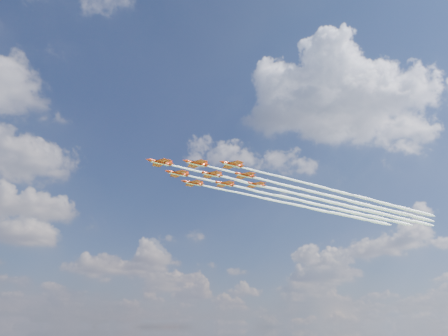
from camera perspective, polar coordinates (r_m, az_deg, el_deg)
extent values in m
cylinder|color=red|center=(145.08, -8.34, 0.72)|extent=(7.13, 1.12, 0.98)
cone|color=red|center=(143.26, -9.91, 1.09)|extent=(1.80, 1.01, 0.98)
cone|color=red|center=(146.89, -6.90, 0.39)|extent=(1.35, 0.92, 0.89)
ellipsoid|color=black|center=(144.48, -8.96, 1.01)|extent=(1.86, 0.85, 0.64)
cube|color=red|center=(145.25, -8.19, 0.67)|extent=(3.01, 8.23, 0.12)
cube|color=red|center=(146.61, -7.12, 0.44)|extent=(1.31, 3.22, 0.11)
cube|color=red|center=(146.97, -7.04, 0.71)|extent=(1.42, 0.15, 1.60)
cube|color=white|center=(144.92, -8.35, 0.56)|extent=(6.68, 0.94, 0.11)
cylinder|color=red|center=(144.70, -3.64, 0.60)|extent=(7.13, 1.12, 0.98)
cone|color=red|center=(142.56, -5.16, 0.96)|extent=(1.80, 1.01, 0.98)
cone|color=red|center=(146.80, -2.27, 0.26)|extent=(1.35, 0.92, 0.89)
ellipsoid|color=black|center=(143.97, -4.24, 0.89)|extent=(1.86, 0.85, 0.64)
cube|color=red|center=(144.90, -3.50, 0.54)|extent=(3.01, 8.23, 0.12)
cube|color=red|center=(146.48, -2.47, 0.31)|extent=(1.31, 3.22, 0.11)
cube|color=red|center=(146.85, -2.41, 0.59)|extent=(1.42, 0.15, 1.60)
cube|color=white|center=(144.54, -3.65, 0.43)|extent=(6.68, 0.94, 0.11)
cylinder|color=red|center=(154.68, -6.08, -0.71)|extent=(7.13, 1.12, 0.98)
cone|color=red|center=(152.68, -7.53, -0.39)|extent=(1.80, 1.01, 0.98)
cone|color=red|center=(156.65, -4.76, -1.01)|extent=(1.35, 0.92, 0.89)
ellipsoid|color=black|center=(154.00, -6.65, -0.44)|extent=(1.86, 0.85, 0.64)
cube|color=red|center=(154.87, -5.94, -0.76)|extent=(3.01, 8.23, 0.12)
cube|color=red|center=(156.35, -4.95, -0.97)|extent=(1.31, 3.22, 0.11)
cube|color=red|center=(156.70, -4.89, -0.70)|extent=(1.42, 0.15, 1.60)
cube|color=white|center=(154.54, -6.09, -0.87)|extent=(6.68, 0.94, 0.11)
cylinder|color=red|center=(145.29, 1.05, 0.47)|extent=(7.13, 1.12, 0.98)
cone|color=red|center=(142.85, -0.38, 0.84)|extent=(1.80, 1.01, 0.98)
cone|color=red|center=(147.68, 2.35, 0.14)|extent=(1.35, 0.92, 0.89)
ellipsoid|color=black|center=(144.44, 0.48, 0.76)|extent=(1.86, 0.85, 0.64)
cube|color=red|center=(145.53, 1.19, 0.42)|extent=(3.01, 8.23, 0.12)
cube|color=red|center=(147.32, 2.16, 0.19)|extent=(1.31, 3.22, 0.11)
cube|color=red|center=(147.70, 2.21, 0.46)|extent=(1.42, 0.15, 1.60)
cube|color=white|center=(145.14, 1.05, 0.31)|extent=(6.68, 0.94, 0.11)
cylinder|color=red|center=(154.75, -1.68, -0.83)|extent=(7.13, 1.12, 0.98)
cone|color=red|center=(152.46, -3.06, -0.51)|extent=(1.80, 1.01, 0.98)
cone|color=red|center=(156.99, -0.42, -1.12)|extent=(1.35, 0.92, 0.89)
ellipsoid|color=black|center=(153.95, -2.23, -0.56)|extent=(1.86, 0.85, 0.64)
cube|color=red|center=(154.97, -1.54, -0.88)|extent=(3.01, 8.23, 0.12)
cube|color=red|center=(156.65, -0.60, -1.08)|extent=(1.31, 3.22, 0.11)
cube|color=red|center=(157.01, -0.55, -0.82)|extent=(1.42, 0.15, 1.60)
cube|color=white|center=(154.60, -1.68, -0.99)|extent=(6.68, 0.94, 0.11)
cylinder|color=red|center=(164.59, -4.09, -1.98)|extent=(7.13, 1.12, 0.98)
cone|color=red|center=(162.43, -5.42, -1.69)|extent=(1.80, 1.01, 0.98)
cone|color=red|center=(166.70, -2.87, -2.24)|extent=(1.35, 0.92, 0.89)
ellipsoid|color=black|center=(163.84, -4.61, -1.73)|extent=(1.86, 0.85, 0.64)
cube|color=red|center=(164.79, -3.96, -2.02)|extent=(3.01, 8.23, 0.12)
cube|color=red|center=(166.38, -3.05, -2.20)|extent=(1.31, 3.22, 0.11)
cube|color=red|center=(166.71, -2.99, -1.95)|extent=(1.42, 0.15, 1.60)
cube|color=white|center=(164.45, -4.09, -2.12)|extent=(6.68, 0.94, 0.11)
cylinder|color=red|center=(155.73, 2.69, -0.94)|extent=(7.13, 1.12, 0.98)
cone|color=red|center=(153.15, 1.39, -0.62)|extent=(1.80, 1.01, 0.98)
cone|color=red|center=(158.22, 3.88, -1.23)|extent=(1.35, 0.92, 0.89)
ellipsoid|color=black|center=(154.82, 2.17, -0.68)|extent=(1.86, 0.85, 0.64)
cube|color=red|center=(155.97, 2.82, -0.99)|extent=(3.01, 8.23, 0.12)
cube|color=red|center=(157.85, 3.71, -1.19)|extent=(1.31, 3.22, 0.11)
cube|color=red|center=(158.21, 3.75, -0.93)|extent=(1.42, 0.15, 1.60)
cube|color=white|center=(155.58, 2.69, -1.10)|extent=(6.68, 0.94, 0.11)
cylinder|color=red|center=(165.05, 0.04, -2.08)|extent=(7.13, 1.12, 0.98)
cone|color=red|center=(162.62, -1.23, -1.80)|extent=(1.80, 1.01, 0.98)
cone|color=red|center=(167.40, 1.20, -2.34)|extent=(1.35, 0.92, 0.89)
ellipsoid|color=black|center=(164.19, -0.46, -1.84)|extent=(1.86, 0.85, 0.64)
cube|color=red|center=(165.28, 0.17, -2.12)|extent=(3.01, 8.23, 0.12)
cube|color=red|center=(167.05, 1.03, -2.30)|extent=(1.31, 3.22, 0.11)
cube|color=red|center=(167.39, 1.08, -2.05)|extent=(1.42, 0.15, 1.60)
cube|color=white|center=(164.91, 0.04, -2.23)|extent=(6.68, 0.94, 0.11)
cylinder|color=red|center=(166.36, 4.13, -2.17)|extent=(7.13, 1.12, 0.98)
cone|color=red|center=(163.67, 2.93, -1.90)|extent=(1.80, 1.01, 0.98)
cone|color=red|center=(168.95, 5.22, -2.42)|extent=(1.35, 0.92, 0.89)
ellipsoid|color=black|center=(165.40, 3.65, -1.93)|extent=(1.86, 0.85, 0.64)
cube|color=red|center=(166.61, 4.25, -2.22)|extent=(3.01, 8.23, 0.12)
cube|color=red|center=(168.56, 5.06, -2.39)|extent=(1.31, 3.22, 0.11)
cube|color=red|center=(168.91, 5.10, -2.14)|extent=(1.42, 0.15, 1.60)
cube|color=white|center=(166.22, 4.13, -2.32)|extent=(6.68, 0.94, 0.11)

